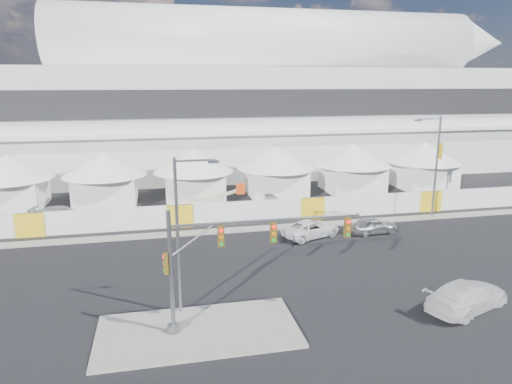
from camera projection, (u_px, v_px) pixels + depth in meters
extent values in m
plane|color=black|center=(295.00, 295.00, 26.98)|extent=(160.00, 160.00, 0.00)
cube|color=gray|center=(198.00, 331.00, 22.89)|extent=(10.00, 5.00, 0.15)
cube|color=gray|center=(460.00, 215.00, 42.92)|extent=(80.00, 1.20, 0.12)
cube|color=silver|center=(265.00, 119.00, 66.88)|extent=(80.00, 24.00, 14.00)
cube|color=black|center=(288.00, 103.00, 54.67)|extent=(68.00, 0.30, 3.20)
cube|color=white|center=(289.00, 132.00, 55.26)|extent=(72.00, 0.80, 0.50)
cylinder|color=white|center=(269.00, 40.00, 62.44)|extent=(57.60, 8.40, 8.40)
cylinder|color=white|center=(283.00, 44.00, 62.95)|extent=(51.60, 6.80, 6.80)
cylinder|color=white|center=(297.00, 47.00, 63.45)|extent=(45.60, 5.20, 5.20)
cone|color=white|center=(479.00, 43.00, 69.07)|extent=(8.00, 7.60, 7.60)
cube|color=white|center=(11.00, 194.00, 44.96)|extent=(6.00, 6.00, 3.00)
cone|color=white|center=(7.00, 167.00, 44.32)|extent=(8.40, 8.40, 2.40)
cube|color=white|center=(106.00, 189.00, 46.79)|extent=(6.00, 6.00, 3.00)
cone|color=white|center=(104.00, 164.00, 46.16)|extent=(8.40, 8.40, 2.40)
cube|color=white|center=(194.00, 185.00, 48.62)|extent=(6.00, 6.00, 3.00)
cone|color=white|center=(193.00, 160.00, 47.99)|extent=(8.40, 8.40, 2.40)
cube|color=white|center=(276.00, 182.00, 50.46)|extent=(6.00, 6.00, 3.00)
cone|color=white|center=(276.00, 158.00, 49.82)|extent=(8.40, 8.40, 2.40)
cube|color=white|center=(352.00, 178.00, 52.29)|extent=(6.00, 6.00, 3.00)
cone|color=white|center=(353.00, 155.00, 51.65)|extent=(8.40, 8.40, 2.40)
cube|color=white|center=(422.00, 175.00, 54.12)|extent=(6.00, 6.00, 3.00)
cone|color=white|center=(424.00, 152.00, 53.48)|extent=(8.40, 8.40, 2.40)
cube|color=white|center=(312.00, 208.00, 41.75)|extent=(70.00, 0.25, 2.00)
imported|color=#A0A1A5|center=(373.00, 226.00, 37.72)|extent=(1.87, 4.11, 1.37)
imported|color=white|center=(311.00, 229.00, 36.92)|extent=(3.78, 5.36, 1.36)
imported|color=silver|center=(467.00, 295.00, 25.11)|extent=(4.11, 5.94, 1.60)
imported|color=silver|center=(62.00, 215.00, 40.40)|extent=(2.71, 5.39, 1.50)
cylinder|color=slate|center=(171.00, 273.00, 21.92)|extent=(0.21, 0.21, 6.29)
cylinder|color=slate|center=(174.00, 328.00, 22.61)|extent=(0.61, 0.61, 0.40)
cylinder|color=slate|center=(268.00, 220.00, 22.34)|extent=(9.58, 0.14, 0.14)
cube|color=#594714|center=(221.00, 236.00, 22.01)|extent=(0.32, 0.22, 1.05)
cube|color=#594714|center=(273.00, 232.00, 22.54)|extent=(0.32, 0.22, 1.05)
cube|color=#594714|center=(347.00, 227.00, 23.34)|extent=(0.32, 0.22, 1.05)
cube|color=#594714|center=(166.00, 263.00, 21.75)|extent=(0.22, 0.32, 1.05)
cylinder|color=gray|center=(178.00, 237.00, 23.82)|extent=(0.17, 0.17, 8.42)
cylinder|color=gray|center=(195.00, 160.00, 23.08)|extent=(2.06, 0.11, 0.11)
cube|color=gray|center=(213.00, 162.00, 23.30)|extent=(0.56, 0.23, 0.14)
cylinder|color=slate|center=(436.00, 168.00, 41.22)|extent=(0.19, 0.19, 9.31)
cylinder|color=slate|center=(429.00, 119.00, 39.94)|extent=(2.28, 0.12, 0.12)
cube|color=slate|center=(418.00, 120.00, 39.76)|extent=(0.62, 0.26, 0.16)
cube|color=yellow|center=(440.00, 151.00, 40.91)|extent=(0.03, 0.62, 1.45)
cube|color=#CA4313|center=(194.00, 214.00, 41.85)|extent=(3.34, 1.80, 0.97)
cube|color=beige|center=(206.00, 199.00, 41.77)|extent=(3.37, 0.73, 0.31)
cube|color=beige|center=(227.00, 193.00, 42.04)|extent=(2.62, 0.59, 1.07)
cube|color=#CA4313|center=(240.00, 187.00, 42.18)|extent=(0.89, 0.89, 0.88)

